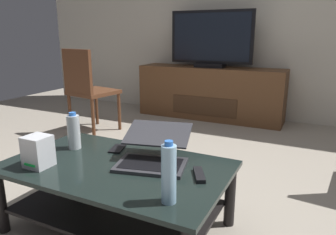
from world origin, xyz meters
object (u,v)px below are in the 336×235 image
(tv_remote, at_px, (199,175))
(router_box, at_px, (38,151))
(side_chair, at_px, (87,87))
(coffee_table, at_px, (117,184))
(media_cabinet, at_px, (210,93))
(cell_phone, at_px, (117,149))
(television, at_px, (211,40))
(laptop, at_px, (154,152))
(water_bottle_far, at_px, (169,174))
(water_bottle_near, at_px, (74,132))

(tv_remote, bearing_deg, router_box, 169.81)
(side_chair, bearing_deg, coffee_table, -45.62)
(coffee_table, bearing_deg, media_cabinet, 97.54)
(coffee_table, bearing_deg, side_chair, 134.38)
(coffee_table, xyz_separation_m, cell_phone, (-0.13, 0.20, 0.12))
(tv_remote, bearing_deg, side_chair, 116.34)
(media_cabinet, distance_m, side_chair, 1.55)
(side_chair, bearing_deg, television, 50.11)
(media_cabinet, distance_m, cell_phone, 2.35)
(media_cabinet, xyz_separation_m, side_chair, (-0.98, -1.19, 0.18))
(laptop, height_order, water_bottle_far, water_bottle_far)
(side_chair, relative_size, cell_phone, 6.51)
(television, distance_m, side_chair, 1.60)
(side_chair, bearing_deg, router_box, -57.90)
(water_bottle_near, distance_m, water_bottle_far, 0.86)
(television, height_order, water_bottle_near, television)
(coffee_table, distance_m, side_chair, 1.89)
(media_cabinet, xyz_separation_m, water_bottle_far, (0.76, -2.75, 0.18))
(coffee_table, height_order, tv_remote, tv_remote)
(television, relative_size, water_bottle_near, 4.60)
(side_chair, distance_m, water_bottle_near, 1.56)
(coffee_table, distance_m, water_bottle_far, 0.54)
(water_bottle_far, bearing_deg, router_box, 177.90)
(television, bearing_deg, router_box, -90.32)
(coffee_table, relative_size, cell_phone, 8.53)
(side_chair, relative_size, tv_remote, 5.69)
(coffee_table, xyz_separation_m, side_chair, (-1.31, 1.34, 0.24))
(cell_phone, bearing_deg, coffee_table, -73.16)
(laptop, height_order, cell_phone, laptop)
(water_bottle_near, bearing_deg, router_box, -85.66)
(media_cabinet, bearing_deg, laptop, -78.22)
(water_bottle_near, bearing_deg, television, 89.12)
(television, height_order, water_bottle_far, television)
(water_bottle_far, distance_m, tv_remote, 0.31)
(laptop, height_order, tv_remote, laptop)
(router_box, height_order, water_bottle_far, water_bottle_far)
(coffee_table, relative_size, television, 1.15)
(media_cabinet, xyz_separation_m, laptop, (0.50, -2.41, 0.12))
(laptop, relative_size, router_box, 2.82)
(laptop, height_order, water_bottle_near, water_bottle_near)
(coffee_table, height_order, water_bottle_near, water_bottle_near)
(coffee_table, distance_m, media_cabinet, 2.55)
(router_box, distance_m, water_bottle_near, 0.29)
(water_bottle_far, bearing_deg, media_cabinet, 105.43)
(coffee_table, distance_m, water_bottle_near, 0.44)
(coffee_table, bearing_deg, cell_phone, 122.61)
(television, bearing_deg, tv_remote, -72.17)
(television, xyz_separation_m, router_box, (-0.01, -2.70, -0.52))
(cell_phone, bearing_deg, water_bottle_near, -174.46)
(laptop, xyz_separation_m, water_bottle_far, (0.26, -0.34, 0.07))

